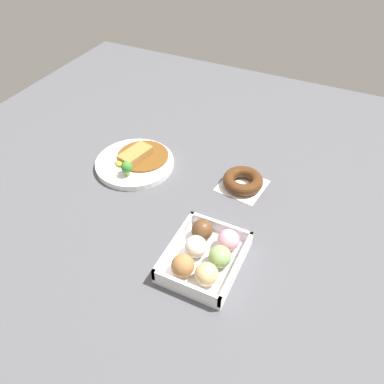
# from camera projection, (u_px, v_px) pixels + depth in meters

# --- Properties ---
(ground_plane) EXTENTS (1.60, 1.60, 0.00)m
(ground_plane) POSITION_uv_depth(u_px,v_px,m) (175.00, 188.00, 1.08)
(ground_plane) COLOR #4C4C51
(curry_plate) EXTENTS (0.23, 0.23, 0.06)m
(curry_plate) POSITION_uv_depth(u_px,v_px,m) (135.00, 162.00, 1.14)
(curry_plate) COLOR white
(curry_plate) RESTS_ON ground_plane
(donut_box) EXTENTS (0.20, 0.16, 0.06)m
(donut_box) POSITION_uv_depth(u_px,v_px,m) (205.00, 255.00, 0.87)
(donut_box) COLOR white
(donut_box) RESTS_ON ground_plane
(chocolate_ring_donut) EXTENTS (0.13, 0.13, 0.04)m
(chocolate_ring_donut) POSITION_uv_depth(u_px,v_px,m) (243.00, 181.00, 1.07)
(chocolate_ring_donut) COLOR white
(chocolate_ring_donut) RESTS_ON ground_plane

